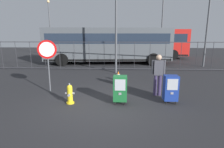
# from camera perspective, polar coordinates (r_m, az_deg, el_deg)

# --- Properties ---
(ground_plane) EXTENTS (60.00, 60.00, 0.00)m
(ground_plane) POSITION_cam_1_polar(r_m,az_deg,el_deg) (6.31, -3.32, -10.32)
(ground_plane) COLOR #262628
(fire_hydrant) EXTENTS (0.33, 0.32, 0.75)m
(fire_hydrant) POSITION_cam_1_polar(r_m,az_deg,el_deg) (6.64, -13.22, -6.23)
(fire_hydrant) COLOR yellow
(fire_hydrant) RESTS_ON ground_plane
(newspaper_box_primary) EXTENTS (0.48, 0.42, 1.02)m
(newspaper_box_primary) POSITION_cam_1_polar(r_m,az_deg,el_deg) (6.78, 18.13, -4.21)
(newspaper_box_primary) COLOR black
(newspaper_box_primary) RESTS_ON ground_plane
(newspaper_box_secondary) EXTENTS (0.48, 0.42, 1.02)m
(newspaper_box_secondary) POSITION_cam_1_polar(r_m,az_deg,el_deg) (6.39, 2.57, -4.57)
(newspaper_box_secondary) COLOR black
(newspaper_box_secondary) RESTS_ON ground_plane
(stop_sign) EXTENTS (0.71, 0.31, 2.23)m
(stop_sign) POSITION_cam_1_polar(r_m,az_deg,el_deg) (7.87, -19.78, 5.56)
(stop_sign) COLOR #4C4F54
(stop_sign) RESTS_ON ground_plane
(pedestrian) EXTENTS (0.55, 0.22, 1.67)m
(pedestrian) POSITION_cam_1_polar(r_m,az_deg,el_deg) (7.43, 14.43, 0.42)
(pedestrian) COLOR #382D51
(pedestrian) RESTS_ON ground_plane
(traffic_cone) EXTENTS (0.36, 0.36, 0.53)m
(traffic_cone) POSITION_cam_1_polar(r_m,az_deg,el_deg) (9.74, 2.00, -0.58)
(traffic_cone) COLOR black
(traffic_cone) RESTS_ON ground_plane
(fence_barrier) EXTENTS (18.03, 0.04, 2.00)m
(fence_barrier) POSITION_cam_1_polar(r_m,az_deg,el_deg) (12.63, -0.10, 5.86)
(fence_barrier) COLOR #2D2D33
(fence_barrier) RESTS_ON ground_plane
(bus_near) EXTENTS (10.67, 3.44, 3.00)m
(bus_near) POSITION_cam_1_polar(r_m,az_deg,el_deg) (15.59, -1.34, 9.61)
(bus_near) COLOR #4C5156
(bus_near) RESTS_ON ground_plane
(bus_far) EXTENTS (10.57, 3.04, 3.00)m
(bus_far) POSITION_cam_1_polar(r_m,az_deg,el_deg) (19.74, 7.62, 10.05)
(bus_far) COLOR red
(bus_far) RESTS_ON ground_plane
(street_light_near_left) EXTENTS (0.32, 0.32, 6.35)m
(street_light_near_left) POSITION_cam_1_polar(r_m,az_deg,el_deg) (23.06, -19.14, 14.81)
(street_light_near_left) COLOR #4C4F54
(street_light_near_left) RESTS_ON ground_plane
(street_light_near_right) EXTENTS (0.32, 0.32, 6.50)m
(street_light_near_right) POSITION_cam_1_polar(r_m,az_deg,el_deg) (11.69, 1.33, 19.00)
(street_light_near_right) COLOR #4C4F54
(street_light_near_right) RESTS_ON ground_plane
(street_light_far_left) EXTENTS (0.32, 0.32, 7.28)m
(street_light_far_left) POSITION_cam_1_polar(r_m,az_deg,el_deg) (15.76, 28.45, 17.32)
(street_light_far_left) COLOR #4C4F54
(street_light_far_left) RESTS_ON ground_plane
(street_light_far_right) EXTENTS (0.32, 0.32, 7.27)m
(street_light_far_right) POSITION_cam_1_polar(r_m,az_deg,el_deg) (18.76, 15.77, 17.23)
(street_light_far_right) COLOR #4C4F54
(street_light_far_right) RESTS_ON ground_plane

